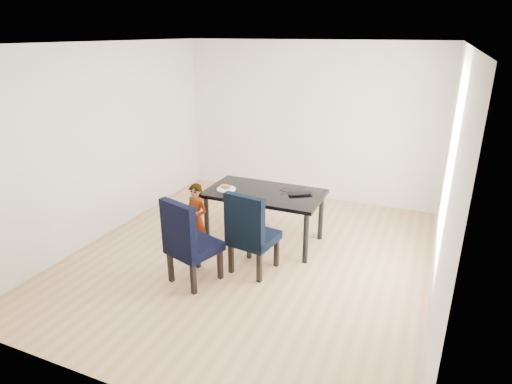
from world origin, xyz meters
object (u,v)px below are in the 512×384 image
at_px(chair_right, 254,231).
at_px(plate, 226,189).
at_px(child, 196,219).
at_px(dining_table, 264,217).
at_px(chair_left, 194,240).
at_px(laptop, 299,193).

bearing_deg(chair_right, plate, 145.27).
bearing_deg(child, dining_table, 55.20).
bearing_deg(plate, dining_table, 14.04).
distance_m(chair_left, child, 0.72).
bearing_deg(chair_right, chair_left, -129.61).
height_order(chair_left, chair_right, same).
relative_size(chair_right, laptop, 3.32).
xyz_separation_m(dining_table, child, (-0.71, -0.65, 0.11)).
bearing_deg(child, chair_right, 4.62).
bearing_deg(plate, chair_left, -82.45).
distance_m(dining_table, laptop, 0.61).
height_order(dining_table, laptop, laptop).
relative_size(chair_left, plate, 3.99).
relative_size(dining_table, chair_left, 1.50).
bearing_deg(laptop, child, -0.82).
height_order(dining_table, plate, plate).
xyz_separation_m(child, laptop, (1.18, 0.77, 0.28)).
bearing_deg(chair_left, plate, 115.15).
bearing_deg(dining_table, plate, -165.96).
bearing_deg(chair_left, chair_right, 59.93).
relative_size(chair_left, child, 1.10).
xyz_separation_m(chair_right, child, (-0.89, 0.13, -0.05)).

